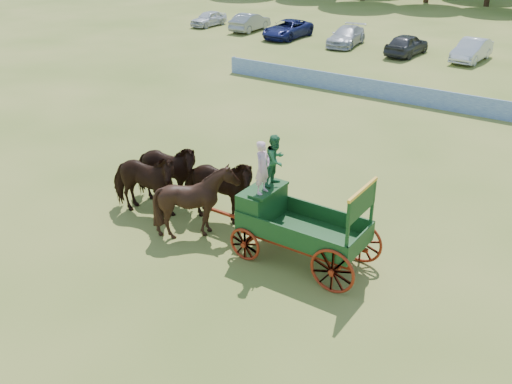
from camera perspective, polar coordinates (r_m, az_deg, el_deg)
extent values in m
plane|color=#A19548|center=(18.02, -0.37, -6.50)|extent=(160.00, 160.00, 0.00)
imported|color=black|center=(20.22, -11.21, 0.83)|extent=(3.13, 1.88, 2.47)
imported|color=black|center=(20.93, -9.12, 1.91)|extent=(3.14, 1.89, 2.47)
imported|color=black|center=(18.73, -5.96, -0.92)|extent=(2.30, 2.06, 2.48)
imported|color=black|center=(19.49, -3.90, 0.30)|extent=(3.13, 1.88, 2.47)
cube|color=#97280F|center=(18.25, 0.58, -3.83)|extent=(0.12, 2.00, 0.12)
cube|color=#97280F|center=(17.03, 9.08, -6.63)|extent=(0.12, 2.00, 0.12)
cube|color=#97280F|center=(17.11, 3.77, -5.65)|extent=(3.80, 0.10, 0.12)
cube|color=#97280F|center=(17.94, 5.57, -4.10)|extent=(3.80, 0.10, 0.12)
cube|color=#97280F|center=(18.62, -1.72, -2.65)|extent=(2.80, 0.09, 0.09)
cube|color=#194918|center=(17.38, 4.72, -4.07)|extent=(3.80, 1.80, 0.10)
cube|color=#194918|center=(16.57, 3.24, -4.46)|extent=(3.80, 0.06, 0.55)
cube|color=#194918|center=(17.91, 6.16, -2.05)|extent=(3.80, 0.06, 0.55)
cube|color=#194918|center=(16.53, 10.44, -4.97)|extent=(0.06, 1.80, 0.55)
cube|color=#194918|center=(17.79, 0.60, -1.18)|extent=(0.85, 1.70, 1.05)
cube|color=#194918|center=(17.42, 1.29, 0.27)|extent=(0.55, 1.50, 0.08)
cube|color=#194918|center=(18.07, -0.41, -1.43)|extent=(0.10, 1.60, 0.65)
cube|color=#194918|center=(18.13, 0.06, -2.42)|extent=(0.55, 1.60, 0.06)
cube|color=#194918|center=(15.60, 9.13, -4.13)|extent=(0.08, 0.08, 1.80)
cube|color=#194918|center=(16.89, 11.50, -1.82)|extent=(0.08, 0.08, 1.80)
cube|color=#194918|center=(15.96, 10.54, -1.05)|extent=(0.07, 1.75, 0.75)
cube|color=gold|center=(15.78, 10.65, 0.24)|extent=(0.08, 1.80, 0.09)
cube|color=gold|center=(15.97, 10.41, -1.01)|extent=(0.02, 1.30, 0.12)
torus|color=#97280F|center=(17.60, -1.13, -5.25)|extent=(1.09, 0.09, 1.09)
torus|color=#97280F|center=(18.97, 2.17, -2.76)|extent=(1.09, 0.09, 1.09)
torus|color=#97280F|center=(16.25, 7.63, -7.87)|extent=(1.39, 0.09, 1.39)
torus|color=#97280F|center=(17.72, 10.45, -4.94)|extent=(1.39, 0.09, 1.39)
imported|color=#E9B2C3|center=(16.79, 0.67, 2.47)|extent=(0.39, 0.60, 1.64)
imported|color=#276A3D|center=(17.33, 1.95, 3.21)|extent=(0.61, 0.79, 1.62)
cube|color=#1B3B96|center=(33.25, 16.19, 9.14)|extent=(26.00, 0.08, 1.05)
imported|color=silver|center=(56.03, -4.75, 16.90)|extent=(1.69, 4.06, 1.37)
imported|color=gray|center=(53.47, -0.60, 16.63)|extent=(1.88, 4.79, 1.55)
imported|color=navy|center=(50.37, 3.18, 15.96)|extent=(2.48, 5.36, 1.49)
imported|color=silver|center=(47.91, 9.02, 15.14)|extent=(2.71, 5.28, 1.46)
imported|color=#333338|center=(45.39, 14.85, 14.08)|extent=(2.17, 4.78, 1.59)
imported|color=silver|center=(44.89, 20.77, 13.12)|extent=(1.91, 4.81, 1.56)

